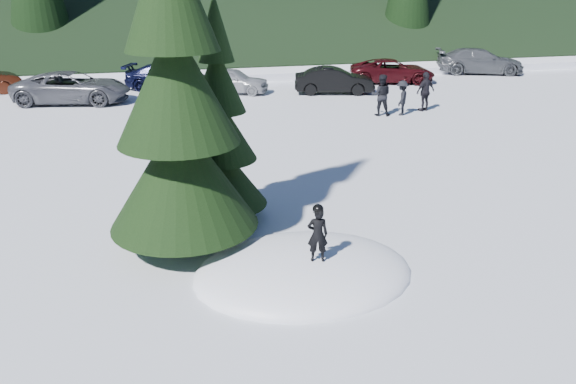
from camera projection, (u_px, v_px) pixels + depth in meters
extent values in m
plane|color=white|center=(303.00, 274.00, 11.39)|extent=(200.00, 200.00, 0.00)
ellipsoid|color=white|center=(303.00, 274.00, 11.39)|extent=(4.48, 3.52, 0.96)
cylinder|color=black|center=(185.00, 218.00, 12.28)|extent=(0.38, 0.38, 1.40)
cone|color=black|center=(182.00, 171.00, 11.88)|extent=(3.20, 3.20, 2.46)
cone|color=black|center=(175.00, 83.00, 11.22)|extent=(2.54, 2.54, 2.46)
cylinder|color=black|center=(223.00, 200.00, 13.84)|extent=(0.26, 0.26, 1.00)
cone|color=black|center=(221.00, 174.00, 13.60)|extent=(2.20, 2.20, 1.52)
cone|color=black|center=(219.00, 128.00, 13.19)|extent=(1.75, 1.75, 1.52)
cone|color=black|center=(217.00, 79.00, 12.78)|extent=(1.29, 1.29, 1.52)
cone|color=black|center=(215.00, 27.00, 12.37)|extent=(0.84, 0.84, 1.52)
imported|color=black|center=(318.00, 235.00, 10.72)|extent=(0.45, 0.34, 1.10)
imported|color=black|center=(381.00, 95.00, 24.11)|extent=(1.05, 0.94, 1.77)
imported|color=black|center=(425.00, 92.00, 24.95)|extent=(1.10, 0.72, 1.74)
imported|color=black|center=(402.00, 98.00, 24.23)|extent=(1.00, 1.11, 1.50)
imported|color=#515259|center=(72.00, 87.00, 26.58)|extent=(5.69, 3.47, 1.48)
imported|color=black|center=(169.00, 77.00, 29.75)|extent=(4.98, 3.40, 1.34)
imported|color=#94979C|center=(231.00, 80.00, 28.88)|extent=(4.14, 2.94, 1.31)
imported|color=black|center=(334.00, 81.00, 28.77)|extent=(4.27, 2.35, 1.33)
imported|color=#34090D|center=(392.00, 71.00, 31.78)|extent=(5.15, 3.40, 1.31)
imported|color=#4B4F53|center=(479.00, 61.00, 34.70)|extent=(5.68, 3.78, 1.53)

